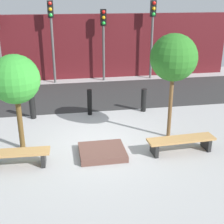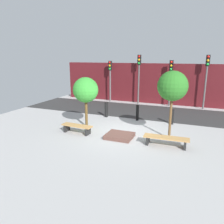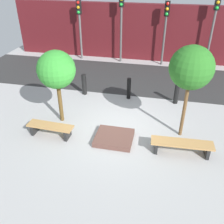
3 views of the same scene
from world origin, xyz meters
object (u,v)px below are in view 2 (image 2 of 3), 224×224
bench_right (166,139)px  traffic_light_mid_east (171,75)px  planter_bed (119,136)px  bollard_left (137,113)px  tree_behind_right_bench (173,86)px  tree_behind_left_bench (86,90)px  traffic_light_mid_west (139,71)px  bollard_far_left (106,110)px  bench_left (77,127)px  traffic_light_west (110,74)px  traffic_light_east (207,72)px  bollard_center (172,117)px

bench_right → traffic_light_mid_east: 8.41m
planter_bed → bollard_left: bearing=90.0°
bench_right → tree_behind_right_bench: bearing=87.3°
tree_behind_left_bench → traffic_light_mid_east: size_ratio=0.78×
traffic_light_mid_west → traffic_light_mid_east: size_ratio=1.11×
traffic_light_mid_west → bollard_left: bearing=-75.1°
tree_behind_right_bench → bollard_far_left: (-4.32, 2.34, -2.03)m
tree_behind_left_bench → bollard_left: bearing=46.2°
traffic_light_mid_west → bench_left: bearing=-97.0°
bollard_far_left → traffic_light_west: (-1.68, 4.71, 1.91)m
planter_bed → tree_behind_left_bench: size_ratio=0.46×
bollard_left → traffic_light_west: 6.32m
bench_right → traffic_light_east: 8.56m
traffic_light_west → tree_behind_right_bench: bearing=-49.6°
bollard_far_left → traffic_light_east: size_ratio=0.25×
planter_bed → traffic_light_mid_east: traffic_light_mid_east is taller
traffic_light_west → bollard_far_left: bearing=-70.3°
bench_right → bollard_center: size_ratio=2.22×
bollard_center → traffic_light_mid_east: 5.19m
bollard_far_left → traffic_light_east: (5.83, 4.71, 2.22)m
tree_behind_left_bench → bollard_far_left: (0.17, 2.34, -1.59)m
planter_bed → tree_behind_right_bench: (2.25, 0.82, 2.42)m
tree_behind_right_bench → bollard_far_left: 5.31m
traffic_light_west → traffic_light_east: size_ratio=0.88×
bollard_left → traffic_light_mid_west: size_ratio=0.25×
tree_behind_left_bench → bollard_left: size_ratio=2.85×
tree_behind_right_bench → traffic_light_mid_east: bearing=98.0°
planter_bed → bench_left: bearing=-174.9°
tree_behind_left_bench → tree_behind_right_bench: bearing=0.0°
tree_behind_right_bench → traffic_light_west: (-6.00, 7.06, -0.12)m
tree_behind_left_bench → traffic_light_east: traffic_light_east is taller
bench_right → tree_behind_left_bench: tree_behind_left_bench is taller
planter_bed → traffic_light_mid_east: (1.25, 7.88, 2.36)m
tree_behind_right_bench → bollard_center: bearing=94.2°
bench_left → traffic_light_mid_east: bearing=69.3°
bollard_center → tree_behind_right_bench: bearing=-85.8°
bench_right → planter_bed: bearing=172.2°
bollard_left → bench_left: bearing=-123.7°
traffic_light_west → traffic_light_east: 7.52m
bench_left → tree_behind_left_bench: bearing=92.7°
bench_left → bollard_left: bearing=59.0°
bench_left → traffic_light_mid_west: 8.49m
bench_right → tree_behind_left_bench: bearing=164.5°
bollard_far_left → bollard_center: bollard_far_left is taller
bench_right → tree_behind_right_bench: 2.43m
tree_behind_right_bench → bollard_left: tree_behind_right_bench is taller
traffic_light_east → traffic_light_mid_west: bearing=180.0°
bollard_center → bollard_far_left: bearing=180.0°
bollard_left → traffic_light_mid_west: (-1.25, 4.71, 2.22)m
traffic_light_east → tree_behind_left_bench: bearing=-130.4°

